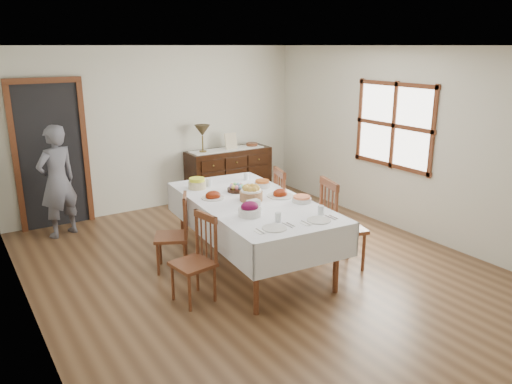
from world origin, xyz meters
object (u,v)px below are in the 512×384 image
chair_left_near (197,258)px  sideboard (229,174)px  chair_left_far (175,232)px  person (57,178)px  chair_right_near (339,224)px  dining_table (251,208)px  chair_right_far (289,207)px  table_lamp (202,131)px

chair_left_near → sideboard: (2.08, 2.97, -0.03)m
chair_left_far → person: person is taller
chair_right_near → chair_left_far: bearing=73.7°
dining_table → chair_left_far: chair_left_far is taller
chair_left_far → chair_right_near: (1.66, -1.01, 0.09)m
dining_table → chair_right_far: (0.79, 0.30, -0.21)m
chair_right_near → chair_right_far: chair_right_near is taller
person → table_lamp: 2.43m
chair_right_near → sideboard: chair_right_near is taller
table_lamp → chair_right_far: bearing=-87.0°
person → dining_table: bearing=103.5°
chair_left_near → chair_right_near: 1.80m
table_lamp → chair_left_near: bearing=-118.2°
chair_right_far → chair_right_near: bearing=-158.5°
chair_left_far → sideboard: chair_left_far is taller
chair_left_near → table_lamp: (1.60, 2.98, 0.77)m
person → chair_left_far: bearing=92.5°
dining_table → chair_left_near: size_ratio=2.71×
dining_table → table_lamp: size_ratio=5.52×
chair_right_near → table_lamp: 3.25m
sideboard → table_lamp: (-0.49, 0.01, 0.80)m
sideboard → chair_left_near: bearing=-125.1°
chair_left_far → person: (-0.90, 1.92, 0.37)m
chair_left_near → chair_right_far: size_ratio=0.89×
table_lamp → chair_right_near: bearing=-86.7°
chair_right_far → sideboard: 2.30m
chair_right_near → sideboard: 3.18m
dining_table → chair_left_far: size_ratio=2.72×
dining_table → table_lamp: bearing=79.8°
chair_left_near → person: (-0.78, 2.73, 0.37)m
dining_table → table_lamp: 2.71m
dining_table → chair_left_far: bearing=157.3°
dining_table → chair_right_near: bearing=-30.4°
person → table_lamp: bearing=163.2°
sideboard → chair_right_far: bearing=-99.3°
dining_table → person: size_ratio=1.50×
chair_left_far → chair_right_far: chair_right_far is taller
chair_right_far → sideboard: (0.37, 2.26, -0.09)m
chair_left_near → chair_right_far: 1.86m
chair_left_near → table_lamp: bearing=143.2°
person → table_lamp: (2.38, 0.25, 0.40)m
chair_left_far → person: 2.15m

